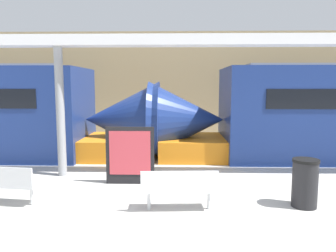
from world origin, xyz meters
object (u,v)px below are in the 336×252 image
Objects in this scene: support_column_near at (60,112)px; bench_near at (179,187)px; bench_far at (2,182)px; trash_bin at (305,183)px; poster_board at (130,155)px.

bench_near is at bearing -37.93° from support_column_near.
support_column_near reaches higher than bench_far.
support_column_near reaches higher than bench_near.
support_column_near reaches higher than trash_bin.
poster_board is at bearing 121.65° from bench_near.
bench_near is 3.71m from bench_far.
trash_bin is 6.36m from support_column_near.
trash_bin is at bearing -20.94° from support_column_near.
bench_far is 1.06× the size of poster_board.
support_column_near is (0.47, 2.29, 1.27)m from bench_far.
bench_far is (-3.70, 0.23, -0.00)m from bench_near.
poster_board is at bearing -20.18° from support_column_near.
bench_far is at bearing -179.46° from trash_bin.
trash_bin is 4.10m from poster_board.
bench_near is 2.18m from poster_board.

